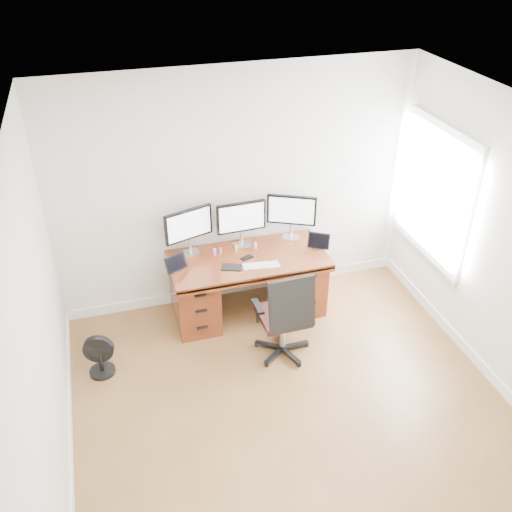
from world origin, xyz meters
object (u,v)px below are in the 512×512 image
object	(u,v)px
office_chair	(284,329)
monitor_center	(241,219)
floor_fan	(100,356)
desk	(248,282)
keyboard	(256,266)

from	to	relation	value
office_chair	monitor_center	size ratio (longest dim) A/B	1.90
floor_fan	monitor_center	size ratio (longest dim) A/B	0.80
floor_fan	monitor_center	xyz separation A→B (m)	(1.67, 0.79, 0.87)
office_chair	floor_fan	size ratio (longest dim) A/B	2.37
monitor_center	floor_fan	bearing A→B (deg)	-156.72
floor_fan	office_chair	bearing A→B (deg)	3.65
desk	keyboard	xyz separation A→B (m)	(0.03, -0.23, 0.36)
floor_fan	keyboard	world-z (taller)	keyboard
desk	monitor_center	world-z (taller)	monitor_center
keyboard	monitor_center	bearing A→B (deg)	100.68
desk	office_chair	xyz separation A→B (m)	(0.16, -0.82, -0.06)
desk	keyboard	size ratio (longest dim) A/B	6.14
desk	monitor_center	distance (m)	0.72
floor_fan	monitor_center	world-z (taller)	monitor_center
monitor_center	keyboard	xyz separation A→B (m)	(0.03, -0.46, -0.33)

